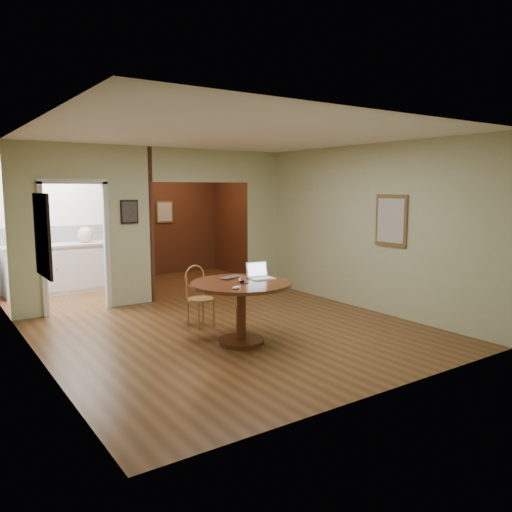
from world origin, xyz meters
TOP-DOWN VIEW (x-y plane):
  - floor at (0.00, 0.00)m, footprint 5.00×5.00m
  - room_shell at (-0.47, 3.10)m, footprint 5.20×7.50m
  - dining_table at (-0.20, -0.38)m, footprint 1.29×1.29m
  - chair at (-0.27, 0.67)m, footprint 0.42×0.42m
  - open_laptop at (0.15, -0.29)m, footprint 0.33×0.30m
  - closed_laptop at (-0.15, -0.13)m, footprint 0.39×0.32m
  - mouse at (-0.50, -0.74)m, footprint 0.11×0.06m
  - wine_glass at (-0.23, -0.44)m, footprint 0.09×0.09m
  - pen at (-0.22, -0.53)m, footprint 0.13×0.07m
  - kitchen_cabinet at (-1.35, 4.20)m, footprint 2.06×0.60m
  - grocery_bag at (-0.87, 4.20)m, footprint 0.38×0.36m

SIDE VIEW (x-z plane):
  - floor at x=0.00m, z-range 0.00..0.00m
  - kitchen_cabinet at x=-1.35m, z-range 0.00..0.94m
  - chair at x=-0.27m, z-range 0.05..0.94m
  - dining_table at x=-0.20m, z-range 0.19..1.00m
  - pen at x=-0.22m, z-range 0.80..0.81m
  - closed_laptop at x=-0.15m, z-range 0.80..0.83m
  - mouse at x=-0.50m, z-range 0.80..0.85m
  - wine_glass at x=-0.23m, z-range 0.80..0.90m
  - open_laptop at x=0.15m, z-range 0.76..0.97m
  - grocery_bag at x=-0.87m, z-range 0.94..1.24m
  - room_shell at x=-0.47m, z-range -1.21..3.79m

